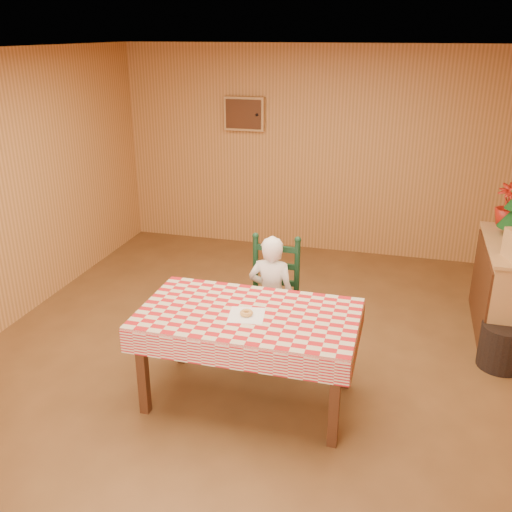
{
  "coord_description": "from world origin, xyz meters",
  "views": [
    {
      "loc": [
        1.18,
        -4.15,
        2.74
      ],
      "look_at": [
        0.0,
        0.2,
        0.95
      ],
      "focal_mm": 40.0,
      "sensor_mm": 36.0,
      "label": 1
    }
  ],
  "objects_px": {
    "dining_table": "(248,322)",
    "shelf_unit": "(509,290)",
    "seated_child": "(271,296)",
    "storage_bin": "(503,346)",
    "ladder_chair": "(273,300)"
  },
  "relations": [
    {
      "from": "dining_table",
      "to": "shelf_unit",
      "type": "bearing_deg",
      "value": 38.33
    },
    {
      "from": "seated_child",
      "to": "storage_bin",
      "type": "xyz_separation_m",
      "value": [
        1.99,
        0.3,
        -0.37
      ]
    },
    {
      "from": "dining_table",
      "to": "shelf_unit",
      "type": "height_order",
      "value": "shelf_unit"
    },
    {
      "from": "shelf_unit",
      "to": "ladder_chair",
      "type": "bearing_deg",
      "value": -157.67
    },
    {
      "from": "seated_child",
      "to": "shelf_unit",
      "type": "distance_m",
      "value": 2.27
    },
    {
      "from": "ladder_chair",
      "to": "storage_bin",
      "type": "bearing_deg",
      "value": 7.09
    },
    {
      "from": "shelf_unit",
      "to": "dining_table",
      "type": "bearing_deg",
      "value": -141.67
    },
    {
      "from": "dining_table",
      "to": "shelf_unit",
      "type": "distance_m",
      "value": 2.65
    },
    {
      "from": "dining_table",
      "to": "seated_child",
      "type": "height_order",
      "value": "seated_child"
    },
    {
      "from": "seated_child",
      "to": "shelf_unit",
      "type": "bearing_deg",
      "value": -156.33
    },
    {
      "from": "seated_child",
      "to": "dining_table",
      "type": "bearing_deg",
      "value": 90.0
    },
    {
      "from": "seated_child",
      "to": "shelf_unit",
      "type": "relative_size",
      "value": 0.91
    },
    {
      "from": "ladder_chair",
      "to": "dining_table",
      "type": "bearing_deg",
      "value": -90.0
    },
    {
      "from": "ladder_chair",
      "to": "shelf_unit",
      "type": "height_order",
      "value": "ladder_chair"
    },
    {
      "from": "ladder_chair",
      "to": "seated_child",
      "type": "bearing_deg",
      "value": -90.0
    }
  ]
}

